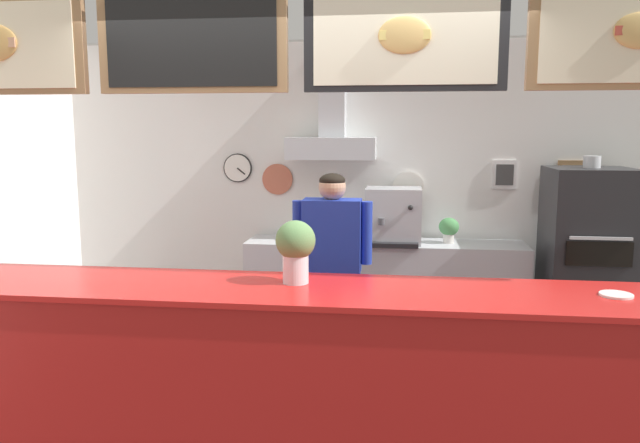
# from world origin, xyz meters

# --- Properties ---
(ground_plane) EXTENTS (6.61, 6.61, 0.00)m
(ground_plane) POSITION_xyz_m (0.00, 0.00, 0.00)
(ground_plane) COLOR #3F3A38
(back_wall_assembly) EXTENTS (5.51, 2.71, 2.74)m
(back_wall_assembly) POSITION_xyz_m (-0.00, 2.10, 1.47)
(back_wall_assembly) COLOR #9E9E99
(back_wall_assembly) RESTS_ON ground_plane
(service_counter) EXTENTS (4.69, 0.70, 1.07)m
(service_counter) POSITION_xyz_m (0.00, -0.51, 0.53)
(service_counter) COLOR #B21916
(service_counter) RESTS_ON ground_plane
(back_prep_counter) EXTENTS (2.53, 0.53, 0.89)m
(back_prep_counter) POSITION_xyz_m (0.45, 1.89, 0.44)
(back_prep_counter) COLOR #B7BABF
(back_prep_counter) RESTS_ON ground_plane
(pizza_oven) EXTENTS (0.68, 0.70, 1.69)m
(pizza_oven) POSITION_xyz_m (2.16, 1.73, 0.80)
(pizza_oven) COLOR #232326
(pizza_oven) RESTS_ON ground_plane
(shop_worker) EXTENTS (0.57, 0.22, 1.60)m
(shop_worker) POSITION_xyz_m (0.10, 0.64, 0.86)
(shop_worker) COLOR #232328
(shop_worker) RESTS_ON ground_plane
(espresso_machine) EXTENTS (0.50, 0.47, 0.50)m
(espresso_machine) POSITION_xyz_m (0.52, 1.86, 1.13)
(espresso_machine) COLOR #B7BABF
(espresso_machine) RESTS_ON back_prep_counter
(potted_basil) EXTENTS (0.18, 0.18, 0.23)m
(potted_basil) POSITION_xyz_m (1.02, 1.91, 1.02)
(potted_basil) COLOR beige
(potted_basil) RESTS_ON back_prep_counter
(potted_oregano) EXTENTS (0.19, 0.19, 0.21)m
(potted_oregano) POSITION_xyz_m (-0.32, 1.88, 1.00)
(potted_oregano) COLOR #4C4C51
(potted_oregano) RESTS_ON back_prep_counter
(basil_vase) EXTENTS (0.22, 0.22, 0.35)m
(basil_vase) POSITION_xyz_m (0.01, -0.42, 1.26)
(basil_vase) COLOR silver
(basil_vase) RESTS_ON service_counter
(condiment_plate) EXTENTS (0.16, 0.16, 0.01)m
(condiment_plate) POSITION_xyz_m (1.67, -0.47, 1.07)
(condiment_plate) COLOR white
(condiment_plate) RESTS_ON service_counter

